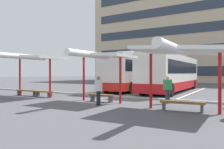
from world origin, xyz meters
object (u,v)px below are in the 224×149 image
waiting_shelter_1 (99,56)px  waiting_passenger_1 (98,89)px  waiting_passenger_3 (168,88)px  bench_0 (27,91)px  coach_bus_0 (134,73)px  waiting_shelter_0 (31,58)px  bench_3 (182,104)px  bench_2 (101,96)px  waiting_shelter_2 (181,51)px  coach_bus_1 (172,73)px  bench_1 (43,92)px

waiting_shelter_1 → waiting_passenger_1: 2.22m
waiting_passenger_1 → waiting_passenger_3: 3.99m
waiting_passenger_1 → waiting_passenger_3: bearing=42.7°
bench_0 → coach_bus_0: bearing=62.9°
waiting_shelter_0 → bench_3: (10.91, -0.37, -2.51)m
bench_2 → waiting_shelter_2: waiting_shelter_2 is taller
waiting_passenger_3 → waiting_passenger_1: bearing=-137.3°
coach_bus_1 → bench_2: bearing=-99.5°
coach_bus_0 → waiting_shelter_2: coach_bus_0 is taller
bench_0 → waiting_shelter_2: (11.81, -0.96, 2.36)m
coach_bus_0 → bench_1: coach_bus_0 is taller
waiting_shelter_2 → waiting_passenger_3: (-1.33, 2.39, -1.81)m
waiting_shelter_0 → waiting_shelter_2: bearing=-3.3°
waiting_shelter_0 → waiting_shelter_1: size_ratio=1.11×
waiting_shelter_2 → waiting_passenger_1: 4.64m
bench_1 → coach_bus_0: bearing=72.4°
bench_2 → waiting_passenger_3: size_ratio=1.03×
bench_0 → waiting_passenger_3: waiting_passenger_3 is taller
coach_bus_1 → waiting_passenger_3: bearing=-76.0°
bench_0 → bench_3: 11.83m
waiting_shelter_1 → waiting_passenger_3: (3.64, 1.67, -1.82)m
bench_2 → bench_3: same height
bench_0 → waiting_shelter_2: 12.08m
bench_0 → bench_3: bearing=-3.4°
waiting_shelter_0 → waiting_shelter_2: (10.91, -0.62, -0.15)m
bench_1 → waiting_passenger_1: waiting_passenger_1 is taller
coach_bus_0 → waiting_shelter_2: bearing=-55.0°
coach_bus_1 → bench_1: 11.77m
waiting_shelter_0 → bench_1: size_ratio=2.90×
waiting_passenger_1 → waiting_shelter_2: bearing=4.3°
coach_bus_0 → bench_1: size_ratio=6.54×
waiting_shelter_0 → waiting_shelter_1: 5.94m
waiting_shelter_1 → waiting_passenger_1: (0.71, -1.04, -1.83)m
coach_bus_0 → waiting_passenger_1: (2.84, -10.46, -0.87)m
bench_1 → bench_2: (5.04, 0.04, -0.00)m
bench_2 → bench_3: 5.03m
bench_2 → bench_0: bearing=-179.5°
waiting_shelter_0 → waiting_shelter_1: (5.94, 0.09, -0.13)m
coach_bus_1 → bench_3: bearing=-71.9°
coach_bus_1 → waiting_shelter_0: 12.55m
coach_bus_1 → waiting_passenger_1: 10.98m
coach_bus_0 → waiting_shelter_1: (2.14, -9.43, 0.96)m
coach_bus_1 → bench_3: (3.37, -10.34, -1.36)m
waiting_shelter_2 → waiting_passenger_1: bearing=-175.7°
bench_0 → coach_bus_1: bearing=48.8°
waiting_shelter_2 → waiting_passenger_1: waiting_shelter_2 is taller
coach_bus_1 → waiting_passenger_1: bearing=-94.7°
waiting_shelter_0 → bench_2: 6.46m
coach_bus_1 → waiting_shelter_0: coach_bus_1 is taller
bench_0 → waiting_passenger_3: (10.48, 1.43, 0.56)m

